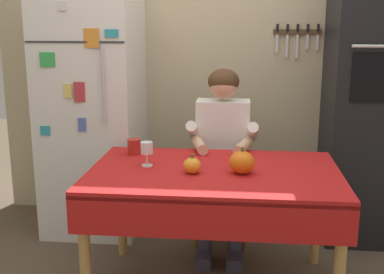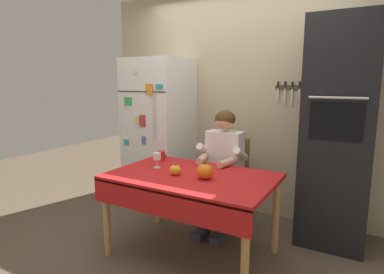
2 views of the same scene
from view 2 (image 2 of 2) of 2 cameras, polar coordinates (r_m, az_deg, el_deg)
ground_plane at (r=2.98m, az=-1.04°, el=-20.98°), size 10.00×10.00×0.00m
back_wall_assembly at (r=3.77m, az=10.18°, el=6.26°), size 3.70×0.13×2.60m
refrigerator at (r=3.93m, az=-5.84°, el=0.65°), size 0.68×0.71×1.80m
wall_oven at (r=3.24m, az=24.74°, el=0.48°), size 0.60×0.64×2.10m
dining_table at (r=2.77m, az=-0.26°, el=-8.51°), size 1.40×0.90×0.74m
chair_behind_person at (r=3.48m, az=6.64°, el=-7.18°), size 0.40×0.40×0.93m
seated_person at (r=3.25m, az=5.40°, el=-4.25°), size 0.47×0.55×1.25m
coffee_mug at (r=3.24m, az=-5.57°, el=-3.36°), size 0.11×0.08×0.10m
wine_glass at (r=2.96m, az=-6.26°, el=-3.62°), size 0.07×0.07×0.14m
pumpkin_large at (r=2.62m, az=2.32°, el=-6.20°), size 0.14×0.14×0.15m
pumpkin_medium at (r=2.74m, az=-3.01°, el=-5.92°), size 0.10×0.10×0.11m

